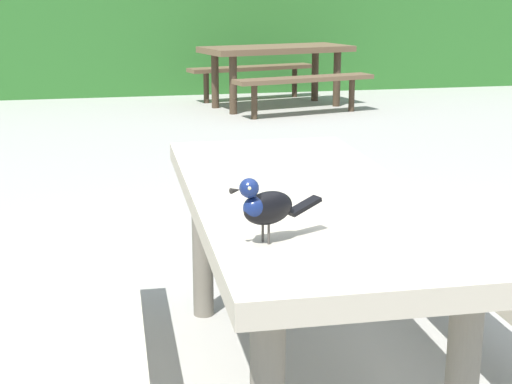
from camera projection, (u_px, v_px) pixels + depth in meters
The scene contains 4 objects.
hedge_wall at pixel (154, 12), 11.11m from camera, with size 28.00×2.31×2.17m, color #2D6B28.
picnic_table_foreground at pixel (302, 242), 2.60m from camera, with size 1.73×1.82×0.74m.
bird_grackle at pixel (265, 206), 1.99m from camera, with size 0.28×0.14×0.18m.
picnic_table_mid_left at pixel (277, 62), 9.18m from camera, with size 2.06×2.04×0.74m.
Camera 1 is at (-0.97, -2.23, 1.39)m, focal length 53.01 mm.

